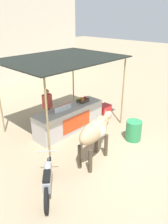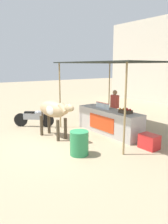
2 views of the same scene
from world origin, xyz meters
name	(u,v)px [view 2 (image 2 of 2)]	position (x,y,z in m)	size (l,w,h in m)	color
ground_plane	(62,144)	(0.00, 0.00, 0.00)	(60.00, 60.00, 0.00)	tan
stall_counter	(109,121)	(0.00, 2.20, 0.48)	(3.00, 0.82, 0.96)	#B2ADA8
stall_awning	(116,65)	(0.00, 2.50, 2.70)	(4.20, 3.20, 2.82)	black
water_bottle_row	(102,106)	(-0.35, 2.15, 1.07)	(0.79, 0.07, 0.25)	silver
fruit_crate	(125,111)	(0.81, 2.25, 1.04)	(0.44, 0.32, 0.18)	#3F3326
vendor_behind_counter	(114,108)	(-0.47, 2.95, 0.85)	(0.34, 0.22, 1.65)	#383842
cooler_box	(149,142)	(2.05, 2.10, 0.24)	(0.60, 0.44, 0.48)	red
water_barrel	(79,143)	(1.09, -0.03, 0.37)	(0.57, 0.57, 0.74)	#2D8C51
cow	(54,111)	(-0.83, 0.17, 1.03)	(1.85, 0.77, 1.44)	tan
motorcycle_parked	(34,117)	(-2.66, 0.17, 0.43)	(1.24, 1.41, 0.90)	black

